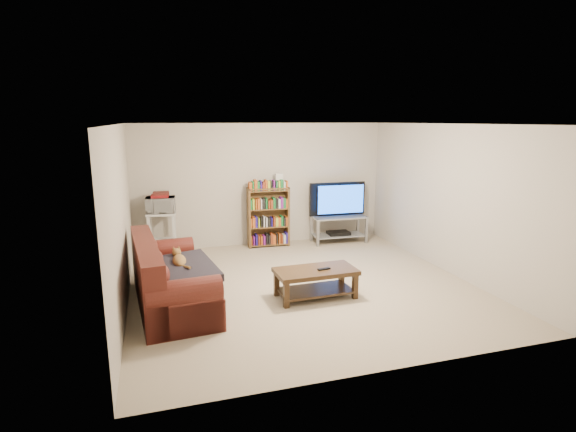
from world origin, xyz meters
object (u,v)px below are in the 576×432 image
object	(u,v)px
coffee_table	(316,278)
tv_stand	(339,225)
sofa	(167,283)
bookshelf	(268,216)

from	to	relation	value
coffee_table	tv_stand	xyz separation A→B (m)	(1.47, 2.62, 0.08)
coffee_table	tv_stand	distance (m)	3.00
sofa	tv_stand	world-z (taller)	sofa
coffee_table	tv_stand	size ratio (longest dim) A/B	1.03
tv_stand	bookshelf	bearing A→B (deg)	177.27
sofa	tv_stand	distance (m)	4.18
coffee_table	bookshelf	world-z (taller)	bookshelf
sofa	coffee_table	distance (m)	2.03
bookshelf	tv_stand	bearing A→B (deg)	-2.23
sofa	coffee_table	size ratio (longest dim) A/B	1.90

